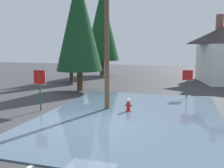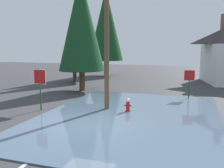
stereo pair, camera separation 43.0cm
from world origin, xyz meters
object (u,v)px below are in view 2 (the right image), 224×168
at_px(pine_tree_mid_left, 74,40).
at_px(pine_tree_short_left, 106,25).
at_px(pine_tree_tall_left, 81,23).
at_px(fire_hydrant, 128,105).
at_px(utility_pole, 107,38).
at_px(stop_sign_near, 40,81).
at_px(stop_sign_far, 189,79).

xyz_separation_m(pine_tree_mid_left, pine_tree_short_left, (1.00, 6.94, 2.09)).
relative_size(pine_tree_tall_left, pine_tree_mid_left, 1.29).
distance_m(fire_hydrant, pine_tree_mid_left, 13.59).
distance_m(utility_pole, pine_tree_short_left, 17.90).
relative_size(stop_sign_near, utility_pole, 0.30).
bearing_deg(pine_tree_tall_left, stop_sign_near, -85.44).
relative_size(stop_sign_far, pine_tree_mid_left, 0.28).
xyz_separation_m(stop_sign_near, pine_tree_tall_left, (-0.54, 6.82, 3.88)).
bearing_deg(utility_pole, pine_tree_tall_left, 127.14).
distance_m(utility_pole, pine_tree_tall_left, 7.00).
distance_m(stop_sign_far, pine_tree_tall_left, 9.62).
xyz_separation_m(stop_sign_near, utility_pole, (3.60, 1.36, 2.46)).
relative_size(stop_sign_far, pine_tree_tall_left, 0.22).
bearing_deg(fire_hydrant, pine_tree_short_left, 113.42).
bearing_deg(pine_tree_tall_left, fire_hydrant, -46.05).
bearing_deg(fire_hydrant, stop_sign_far, 57.30).
bearing_deg(pine_tree_short_left, stop_sign_near, -82.43).
relative_size(stop_sign_near, pine_tree_mid_left, 0.32).
bearing_deg(pine_tree_mid_left, stop_sign_near, -73.01).
bearing_deg(pine_tree_mid_left, pine_tree_short_left, 81.81).
bearing_deg(stop_sign_near, pine_tree_mid_left, 106.99).
distance_m(stop_sign_near, pine_tree_short_left, 18.83).
xyz_separation_m(utility_pole, pine_tree_tall_left, (-4.14, 5.47, 1.43)).
bearing_deg(pine_tree_mid_left, fire_hydrant, -50.17).
xyz_separation_m(stop_sign_far, pine_tree_short_left, (-10.50, 11.99, 4.97)).
xyz_separation_m(fire_hydrant, utility_pole, (-1.33, 0.21, 3.78)).
height_order(fire_hydrant, pine_tree_short_left, pine_tree_short_left).
bearing_deg(stop_sign_near, pine_tree_tall_left, 94.56).
bearing_deg(stop_sign_far, pine_tree_short_left, 131.22).
bearing_deg(utility_pole, pine_tree_short_left, 109.74).
distance_m(stop_sign_far, pine_tree_mid_left, 12.89).
bearing_deg(stop_sign_far, pine_tree_mid_left, 156.29).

